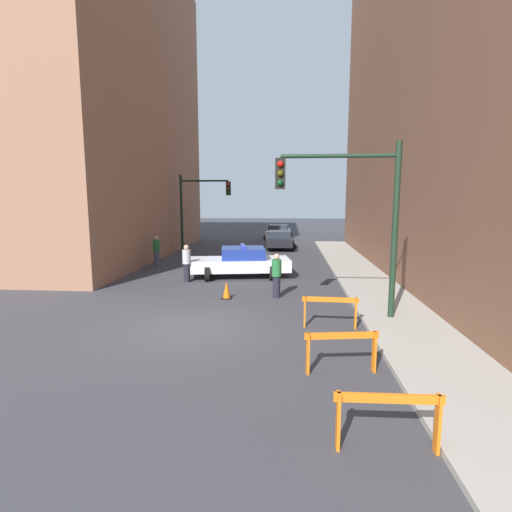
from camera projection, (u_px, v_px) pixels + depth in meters
name	position (u px, v px, depth m)	size (l,w,h in m)	color
ground_plane	(192.00, 327.00, 11.60)	(120.00, 120.00, 0.00)	#38383D
sidewalk_right	(411.00, 330.00, 11.11)	(2.40, 44.00, 0.12)	#9E998E
building_corner_left	(53.00, 99.00, 24.91)	(14.00, 20.00, 19.56)	#93664C
traffic_light_near	(356.00, 204.00, 11.75)	(3.64, 0.35, 5.20)	black
traffic_light_far	(197.00, 202.00, 26.66)	(3.44, 0.35, 5.20)	black
police_car	(240.00, 262.00, 18.71)	(4.93, 2.82, 1.52)	white
parked_car_near	(279.00, 239.00, 29.04)	(2.36, 4.35, 1.31)	black
parked_car_mid	(278.00, 232.00, 35.37)	(2.51, 4.44, 1.31)	silver
pedestrian_crossing	(187.00, 263.00, 17.60)	(0.51, 0.51, 1.66)	black
pedestrian_corner	(157.00, 251.00, 21.51)	(0.49, 0.49, 1.66)	#474C66
pedestrian_sidewalk	(277.00, 275.00, 14.84)	(0.46, 0.46, 1.66)	black
barrier_front	(388.00, 412.00, 5.84)	(1.60, 0.18, 0.90)	orange
barrier_mid	(341.00, 345.00, 8.47)	(1.59, 0.38, 0.90)	orange
barrier_back	(330.00, 307.00, 11.43)	(1.60, 0.23, 0.90)	orange
traffic_cone	(227.00, 290.00, 14.77)	(0.36, 0.36, 0.66)	black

